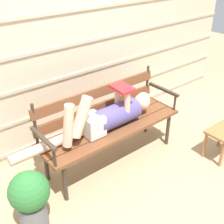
{
  "coord_description": "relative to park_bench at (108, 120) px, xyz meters",
  "views": [
    {
      "loc": [
        -1.7,
        -1.99,
        2.19
      ],
      "look_at": [
        0.0,
        0.09,
        0.65
      ],
      "focal_mm": 46.65,
      "sensor_mm": 36.0,
      "label": 1
    }
  ],
  "objects": [
    {
      "name": "ground_plane",
      "position": [
        -0.0,
        -0.16,
        -0.51
      ],
      "size": [
        12.0,
        12.0,
        0.0
      ],
      "primitive_type": "plane",
      "color": "tan"
    },
    {
      "name": "reclining_person",
      "position": [
        -0.07,
        -0.07,
        0.11
      ],
      "size": [
        1.68,
        0.26,
        0.52
      ],
      "color": "#514784"
    },
    {
      "name": "house_siding",
      "position": [
        -0.0,
        0.59,
        0.56
      ],
      "size": [
        5.29,
        0.08,
        2.14
      ],
      "color": "beige",
      "rests_on": "ground"
    },
    {
      "name": "footstool",
      "position": [
        1.04,
        -0.82,
        -0.22
      ],
      "size": [
        0.4,
        0.29,
        0.36
      ],
      "color": "#9E6638",
      "rests_on": "ground"
    },
    {
      "name": "potted_plant",
      "position": [
        -1.12,
        -0.36,
        -0.16
      ],
      "size": [
        0.35,
        0.35,
        0.61
      ],
      "color": "slate",
      "rests_on": "ground"
    },
    {
      "name": "park_bench",
      "position": [
        0.0,
        0.0,
        0.0
      ],
      "size": [
        1.68,
        0.5,
        0.91
      ],
      "color": "brown",
      "rests_on": "ground"
    }
  ]
}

